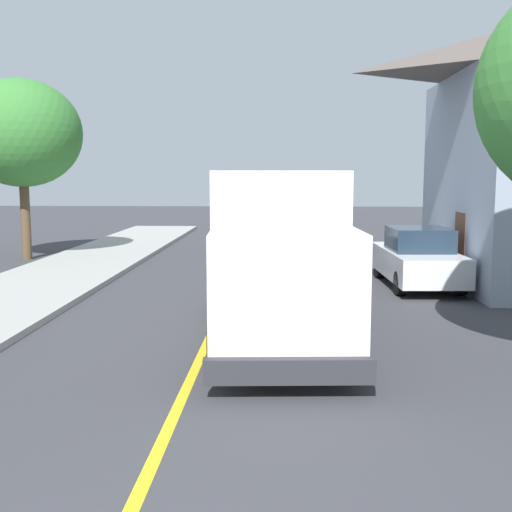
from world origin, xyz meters
TOP-DOWN VIEW (x-y plane):
  - centre_line_yellow at (0.00, 10.00)m, footprint 0.16×56.00m
  - box_truck at (1.28, 9.94)m, footprint 2.82×7.31m
  - parked_car_near at (2.40, 16.98)m, footprint 1.82×4.41m
  - parked_car_mid at (1.79, 24.09)m, footprint 1.87×4.43m
  - parked_van_across at (5.20, 15.28)m, footprint 1.97×4.47m
  - street_tree_down_block at (-8.10, 20.43)m, footprint 4.33×4.33m

SIDE VIEW (x-z plane):
  - centre_line_yellow at x=0.00m, z-range 0.00..0.01m
  - parked_car_near at x=2.40m, z-range -0.04..1.63m
  - parked_car_mid at x=1.79m, z-range -0.04..1.63m
  - parked_van_across at x=5.20m, z-range -0.04..1.63m
  - box_truck at x=1.28m, z-range 0.17..3.37m
  - street_tree_down_block at x=-8.10m, z-range 1.33..7.90m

